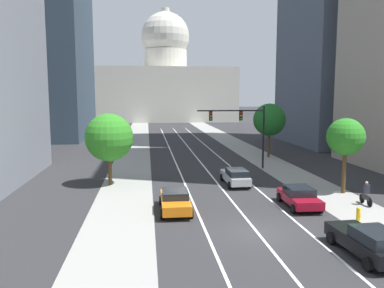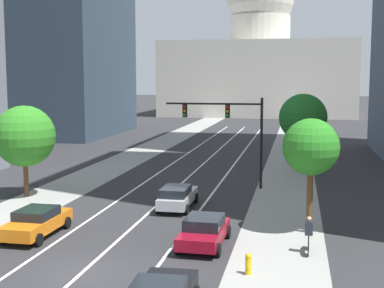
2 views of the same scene
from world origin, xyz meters
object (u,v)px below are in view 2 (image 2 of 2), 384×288
object	(u,v)px
car_crimson	(204,231)
cyclist	(309,235)
street_tree_mid_right	(311,148)
street_tree_far_right	(303,118)
street_tree_near_left	(24,136)
car_silver	(177,196)
traffic_signal_mast	(231,123)
capitol_building	(260,65)
fire_hydrant	(248,264)
car_orange	(37,222)

from	to	relation	value
car_crimson	cyclist	size ratio (longest dim) A/B	2.60
street_tree_mid_right	street_tree_far_right	xyz separation A→B (m)	(-0.26, 18.38, 0.23)
street_tree_near_left	cyclist	bearing A→B (deg)	-24.58
street_tree_mid_right	street_tree_near_left	xyz separation A→B (m)	(-18.88, 5.17, -0.34)
car_silver	street_tree_near_left	world-z (taller)	street_tree_near_left
car_silver	traffic_signal_mast	world-z (taller)	traffic_signal_mast
car_silver	traffic_signal_mast	size ratio (longest dim) A/B	0.66
capitol_building	cyclist	distance (m)	100.03
capitol_building	cyclist	size ratio (longest dim) A/B	23.73
car_crimson	street_tree_far_right	bearing A→B (deg)	-10.81
fire_hydrant	street_tree_far_right	xyz separation A→B (m)	(2.32, 25.15, 4.28)
capitol_building	traffic_signal_mast	xyz separation A→B (m)	(3.90, -84.62, -6.27)
street_tree_far_right	car_crimson	bearing A→B (deg)	-102.42
car_crimson	street_tree_near_left	bearing A→B (deg)	60.16
car_crimson	street_tree_far_right	distance (m)	22.55
capitol_building	street_tree_mid_right	bearing A→B (deg)	-84.38
car_crimson	traffic_signal_mast	xyz separation A→B (m)	(-0.47, 14.32, 4.05)
car_silver	capitol_building	bearing A→B (deg)	0.31
car_orange	car_silver	world-z (taller)	car_silver
capitol_building	cyclist	xyz separation A→B (m)	(9.33, -99.07, -10.22)
car_orange	street_tree_far_right	xyz separation A→B (m)	(13.52, 21.70, 4.00)
capitol_building	street_tree_far_right	size ratio (longest dim) A/B	6.00
capitol_building	traffic_signal_mast	distance (m)	84.94
capitol_building	street_tree_far_right	bearing A→B (deg)	-83.25
capitol_building	car_silver	world-z (taller)	capitol_building
cyclist	car_crimson	bearing A→B (deg)	90.35
car_orange	traffic_signal_mast	world-z (taller)	traffic_signal_mast
capitol_building	traffic_signal_mast	world-z (taller)	capitol_building
street_tree_near_left	street_tree_far_right	bearing A→B (deg)	35.36
car_silver	cyclist	size ratio (longest dim) A/B	2.77
traffic_signal_mast	fire_hydrant	xyz separation A→B (m)	(2.93, -17.79, -4.33)
car_crimson	fire_hydrant	distance (m)	4.26
capitol_building	street_tree_mid_right	size ratio (longest dim) A/B	6.77
capitol_building	car_silver	distance (m)	92.44
car_crimson	car_orange	size ratio (longest dim) A/B	0.94
car_orange	street_tree_mid_right	distance (m)	14.67
car_silver	street_tree_far_right	distance (m)	16.96
capitol_building	street_tree_near_left	xyz separation A→B (m)	(-9.47, -90.47, -6.89)
car_orange	car_silver	distance (m)	9.20
street_tree_mid_right	car_crimson	bearing A→B (deg)	-146.82
fire_hydrant	street_tree_mid_right	size ratio (longest dim) A/B	0.15
street_tree_mid_right	street_tree_far_right	world-z (taller)	street_tree_far_right
capitol_building	car_orange	world-z (taller)	capitol_building
street_tree_mid_right	street_tree_far_right	distance (m)	18.39
cyclist	street_tree_mid_right	distance (m)	5.02
street_tree_near_left	traffic_signal_mast	bearing A→B (deg)	23.64
car_crimson	street_tree_mid_right	bearing A→B (deg)	-55.21
capitol_building	street_tree_near_left	bearing A→B (deg)	-95.97
capitol_building	car_crimson	distance (m)	99.57
fire_hydrant	cyclist	xyz separation A→B (m)	(2.49, 3.34, 0.39)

